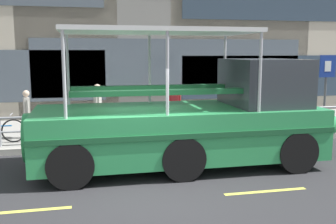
# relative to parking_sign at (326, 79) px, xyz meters

# --- Properties ---
(ground_plane) EXTENTS (120.00, 120.00, 0.00)m
(ground_plane) POSITION_rel_parking_sign_xyz_m (-7.06, -3.87, -1.93)
(ground_plane) COLOR #2B2B2D
(sidewalk) EXTENTS (32.00, 4.80, 0.18)m
(sidewalk) POSITION_rel_parking_sign_xyz_m (-7.06, 1.73, -1.84)
(sidewalk) COLOR #99968E
(sidewalk) RESTS_ON ground_plane
(curb_edge) EXTENTS (32.00, 0.18, 0.18)m
(curb_edge) POSITION_rel_parking_sign_xyz_m (-7.06, -0.76, -1.84)
(curb_edge) COLOR #B2ADA3
(curb_edge) RESTS_ON ground_plane
(lane_centreline) EXTENTS (25.80, 0.12, 0.01)m
(lane_centreline) POSITION_rel_parking_sign_xyz_m (-7.06, -4.99, -1.92)
(lane_centreline) COLOR #DBD64C
(lane_centreline) RESTS_ON ground_plane
(curb_guardrail) EXTENTS (12.77, 0.09, 0.85)m
(curb_guardrail) POSITION_rel_parking_sign_xyz_m (-5.89, -0.42, -1.18)
(curb_guardrail) COLOR gray
(curb_guardrail) RESTS_ON sidewalk
(parking_sign) EXTENTS (0.60, 0.12, 2.57)m
(parking_sign) POSITION_rel_parking_sign_xyz_m (0.00, 0.00, 0.00)
(parking_sign) COLOR #4C4F54
(parking_sign) RESTS_ON sidewalk
(duck_tour_boat) EXTENTS (8.72, 2.65, 3.39)m
(duck_tour_boat) POSITION_rel_parking_sign_xyz_m (-5.46, -2.76, -0.80)
(duck_tour_boat) COLOR #2D9351
(duck_tour_boat) RESTS_ON ground_plane
(pedestrian_near_bow) EXTENTS (0.49, 0.24, 1.72)m
(pedestrian_near_bow) POSITION_rel_parking_sign_xyz_m (-3.09, 0.55, -0.71)
(pedestrian_near_bow) COLOR #1E2338
(pedestrian_near_bow) RESTS_ON sidewalk
(pedestrian_mid_left) EXTENTS (0.40, 0.26, 1.50)m
(pedestrian_mid_left) POSITION_rel_parking_sign_xyz_m (-5.14, 1.17, -0.84)
(pedestrian_mid_left) COLOR #1E2338
(pedestrian_mid_left) RESTS_ON sidewalk
(pedestrian_mid_right) EXTENTS (0.26, 0.46, 1.66)m
(pedestrian_mid_right) POSITION_rel_parking_sign_xyz_m (-7.83, 0.54, -0.74)
(pedestrian_mid_right) COLOR #47423D
(pedestrian_mid_right) RESTS_ON sidewalk
(pedestrian_near_stern) EXTENTS (0.24, 0.42, 1.51)m
(pedestrian_near_stern) POSITION_rel_parking_sign_xyz_m (-10.01, 0.57, -0.84)
(pedestrian_near_stern) COLOR black
(pedestrian_near_stern) RESTS_ON sidewalk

